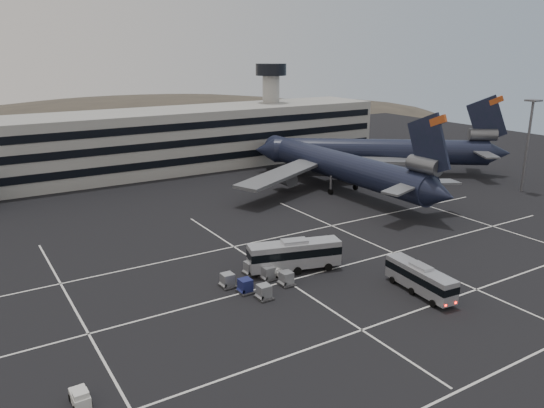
# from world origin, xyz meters

# --- Properties ---
(ground) EXTENTS (260.00, 260.00, 0.00)m
(ground) POSITION_xyz_m (0.00, 0.00, 0.00)
(ground) COLOR black
(ground) RESTS_ON ground
(lane_markings) EXTENTS (90.00, 55.62, 0.01)m
(lane_markings) POSITION_xyz_m (0.95, 0.72, 0.01)
(lane_markings) COLOR silver
(lane_markings) RESTS_ON ground
(terminal) EXTENTS (125.00, 26.00, 24.00)m
(terminal) POSITION_xyz_m (-2.95, 71.14, 6.93)
(terminal) COLOR gray
(terminal) RESTS_ON ground
(hills) EXTENTS (352.00, 180.00, 44.00)m
(hills) POSITION_xyz_m (17.99, 170.00, -12.07)
(hills) COLOR #38332B
(hills) RESTS_ON ground
(lightpole_right) EXTENTS (2.40, 2.40, 18.28)m
(lightpole_right) POSITION_xyz_m (58.00, 15.00, 11.82)
(lightpole_right) COLOR slate
(lightpole_right) RESTS_ON ground
(trijet_main) EXTENTS (47.46, 57.45, 18.08)m
(trijet_main) POSITION_xyz_m (26.96, 34.97, 5.25)
(trijet_main) COLOR black
(trijet_main) RESTS_ON ground
(trijet_far) EXTENTS (49.49, 39.53, 18.08)m
(trijet_far) POSITION_xyz_m (45.04, 41.43, 5.43)
(trijet_far) COLOR black
(trijet_far) RESTS_ON ground
(bus_near) EXTENTS (3.27, 10.22, 3.54)m
(bus_near) POSITION_xyz_m (5.49, -6.97, 1.94)
(bus_near) COLOR #9EA0A7
(bus_near) RESTS_ON ground
(bus_far) EXTENTS (12.36, 5.97, 4.26)m
(bus_far) POSITION_xyz_m (-3.37, 6.24, 2.33)
(bus_far) COLOR #9EA0A7
(bus_far) RESTS_ON ground
(tug_a) EXTENTS (1.43, 2.36, 1.49)m
(tug_a) POSITION_xyz_m (-33.23, -7.04, 0.66)
(tug_a) COLOR silver
(tug_a) RESTS_ON ground
(tug_b) EXTENTS (1.93, 2.37, 1.33)m
(tug_b) POSITION_xyz_m (-6.57, 5.86, 0.59)
(tug_b) COLOR silver
(tug_b) RESTS_ON ground
(uld_cluster) EXTENTS (8.70, 9.34, 1.69)m
(uld_cluster) POSITION_xyz_m (-9.77, 4.82, 0.83)
(uld_cluster) COLOR #2D2D30
(uld_cluster) RESTS_ON ground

